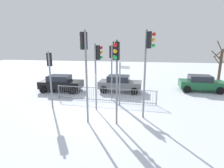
{
  "coord_description": "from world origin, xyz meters",
  "views": [
    {
      "loc": [
        2.43,
        -10.57,
        4.52
      ],
      "look_at": [
        0.61,
        2.01,
        1.51
      ],
      "focal_mm": 29.23,
      "sensor_mm": 36.0,
      "label": 1
    }
  ],
  "objects": [
    {
      "name": "traffic_light_rear_right",
      "position": [
        0.41,
        3.14,
        3.13
      ],
      "size": [
        0.37,
        0.56,
        4.27
      ],
      "rotation": [
        0.0,
        0.0,
        0.26
      ],
      "color": "slate",
      "rests_on": "ground"
    },
    {
      "name": "traffic_light_rear_left",
      "position": [
        -3.42,
        0.82,
        2.85
      ],
      "size": [
        0.37,
        0.55,
        3.88
      ],
      "rotation": [
        0.0,
        0.0,
        0.32
      ],
      "color": "slate",
      "rests_on": "ground"
    },
    {
      "name": "car_green_mid",
      "position": [
        8.17,
        6.69,
        0.77
      ],
      "size": [
        3.86,
        2.05,
        1.47
      ],
      "rotation": [
        0.0,
        0.0,
        -0.04
      ],
      "color": "#195933",
      "rests_on": "ground"
    },
    {
      "name": "pedestrian_guard_railing",
      "position": [
        -0.01,
        2.47,
        0.55
      ],
      "size": [
        7.71,
        0.59,
        1.07
      ],
      "rotation": [
        0.0,
        0.0,
        -0.07
      ],
      "color": "slate",
      "rests_on": "ground"
    },
    {
      "name": "car_black_near",
      "position": [
        -4.55,
        4.85,
        0.77
      ],
      "size": [
        3.81,
        1.94,
        1.47
      ],
      "rotation": [
        0.0,
        0.0,
        0.01
      ],
      "color": "black",
      "rests_on": "ground"
    },
    {
      "name": "car_grey_far",
      "position": [
        0.82,
        5.47,
        0.77
      ],
      "size": [
        3.88,
        2.08,
        1.47
      ],
      "rotation": [
        0.0,
        0.0,
        -0.05
      ],
      "color": "slate",
      "rests_on": "ground"
    },
    {
      "name": "traffic_light_mid_left",
      "position": [
        2.95,
        -0.17,
        3.74
      ],
      "size": [
        0.56,
        0.36,
        5.12
      ],
      "rotation": [
        0.0,
        0.0,
        4.47
      ],
      "color": "slate",
      "rests_on": "ground"
    },
    {
      "name": "traffic_light_foreground_left",
      "position": [
        -0.14,
        0.79,
        3.19
      ],
      "size": [
        0.5,
        0.44,
        4.36
      ],
      "rotation": [
        0.0,
        0.0,
        5.32
      ],
      "color": "slate",
      "rests_on": "ground"
    },
    {
      "name": "direction_sign_post",
      "position": [
        1.24,
        1.91,
        1.74
      ],
      "size": [
        0.75,
        0.33,
        3.1
      ],
      "rotation": [
        0.0,
        0.0,
        -0.37
      ],
      "color": "slate",
      "rests_on": "ground"
    },
    {
      "name": "traffic_light_foreground_right",
      "position": [
        -0.4,
        -1.16,
        3.71
      ],
      "size": [
        0.47,
        0.46,
        5.08
      ],
      "rotation": [
        0.0,
        0.0,
        0.8
      ],
      "color": "slate",
      "rests_on": "ground"
    },
    {
      "name": "traffic_light_mid_right",
      "position": [
        1.32,
        -1.36,
        3.36
      ],
      "size": [
        0.34,
        0.57,
        4.59
      ],
      "rotation": [
        0.0,
        0.0,
        3.04
      ],
      "color": "slate",
      "rests_on": "ground"
    },
    {
      "name": "bare_tree_left",
      "position": [
        11.89,
        12.31,
        2.05
      ],
      "size": [
        1.6,
        1.83,
        4.56
      ],
      "color": "#473828",
      "rests_on": "ground"
    },
    {
      "name": "ground_plane",
      "position": [
        0.0,
        0.0,
        0.0
      ],
      "size": [
        60.0,
        60.0,
        0.0
      ],
      "primitive_type": "plane",
      "color": "silver"
    }
  ]
}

